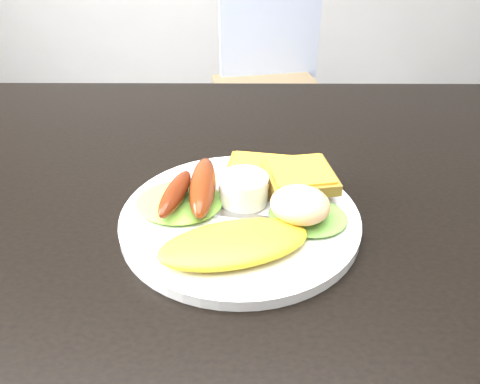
# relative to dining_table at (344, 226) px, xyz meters

# --- Properties ---
(dining_table) EXTENTS (1.20, 0.80, 0.04)m
(dining_table) POSITION_rel_dining_table_xyz_m (0.00, 0.00, 0.00)
(dining_table) COLOR black
(dining_table) RESTS_ON ground
(dining_chair) EXTENTS (0.42, 0.42, 0.04)m
(dining_chair) POSITION_rel_dining_table_xyz_m (-0.02, 1.12, -0.28)
(dining_chair) COLOR #A3855A
(dining_chair) RESTS_ON ground
(person) EXTENTS (0.70, 0.57, 1.66)m
(person) POSITION_rel_dining_table_xyz_m (0.11, 0.65, 0.10)
(person) COLOR navy
(person) RESTS_ON ground
(plate) EXTENTS (0.25, 0.25, 0.01)m
(plate) POSITION_rel_dining_table_xyz_m (-0.12, -0.02, 0.03)
(plate) COLOR white
(plate) RESTS_ON dining_table
(lettuce_left) EXTENTS (0.10, 0.09, 0.01)m
(lettuce_left) POSITION_rel_dining_table_xyz_m (-0.18, -0.01, 0.04)
(lettuce_left) COLOR #629D2A
(lettuce_left) RESTS_ON plate
(lettuce_right) EXTENTS (0.10, 0.09, 0.01)m
(lettuce_right) POSITION_rel_dining_table_xyz_m (-0.05, -0.03, 0.04)
(lettuce_right) COLOR #539835
(lettuce_right) RESTS_ON plate
(omelette) EXTENTS (0.16, 0.10, 0.02)m
(omelette) POSITION_rel_dining_table_xyz_m (-0.12, -0.08, 0.04)
(omelette) COLOR yellow
(omelette) RESTS_ON plate
(sausage_a) EXTENTS (0.04, 0.09, 0.02)m
(sausage_a) POSITION_rel_dining_table_xyz_m (-0.18, -0.01, 0.05)
(sausage_a) COLOR maroon
(sausage_a) RESTS_ON lettuce_left
(sausage_b) EXTENTS (0.03, 0.11, 0.03)m
(sausage_b) POSITION_rel_dining_table_xyz_m (-0.16, 0.00, 0.05)
(sausage_b) COLOR maroon
(sausage_b) RESTS_ON lettuce_left
(ramekin) EXTENTS (0.06, 0.06, 0.03)m
(ramekin) POSITION_rel_dining_table_xyz_m (-0.11, -0.00, 0.05)
(ramekin) COLOR white
(ramekin) RESTS_ON plate
(toast_a) EXTENTS (0.10, 0.10, 0.01)m
(toast_a) POSITION_rel_dining_table_xyz_m (-0.09, 0.04, 0.04)
(toast_a) COLOR brown
(toast_a) RESTS_ON plate
(toast_b) EXTENTS (0.08, 0.08, 0.01)m
(toast_b) POSITION_rel_dining_table_xyz_m (-0.05, 0.02, 0.05)
(toast_b) COLOR olive
(toast_b) RESTS_ON toast_a
(potato_salad) EXTENTS (0.08, 0.08, 0.03)m
(potato_salad) POSITION_rel_dining_table_xyz_m (-0.06, -0.04, 0.06)
(potato_salad) COLOR beige
(potato_salad) RESTS_ON lettuce_right
(fork) EXTENTS (0.14, 0.05, 0.00)m
(fork) POSITION_rel_dining_table_xyz_m (-0.16, -0.02, 0.03)
(fork) COLOR #ADAFB7
(fork) RESTS_ON plate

